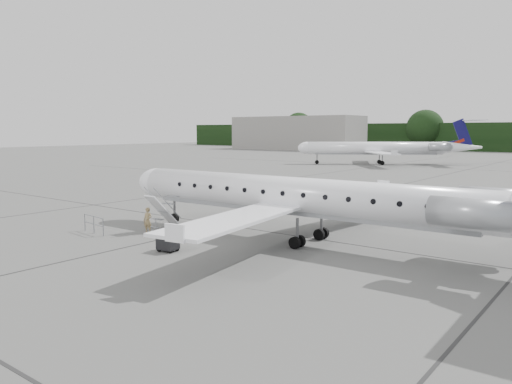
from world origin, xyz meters
The scene contains 8 objects.
ground centered at (0.00, 0.00, 0.00)m, with size 320.00×320.00×0.00m, color slate.
terminal_building centered at (-70.00, 110.00, 5.00)m, with size 40.00×14.00×10.00m, color gray.
main_regional_jet centered at (-0.93, 2.99, 3.44)m, with size 26.82×19.31×6.88m, color white, non-canonical shape.
airstair centered at (-8.74, 0.76, 1.08)m, with size 0.85×2.12×2.15m, color white, non-canonical shape.
passenger centered at (-8.72, -0.45, 0.75)m, with size 0.55×0.36×1.51m, color olive.
safety_railing centered at (-11.18, -2.35, 0.50)m, with size 2.20×0.08×1.00m, color gray, non-canonical shape.
baggage_cart centered at (-4.58, -2.71, 0.40)m, with size 0.92×0.75×0.80m, color black, non-canonical shape.
bg_regional_left centered at (-23.01, 62.22, 3.89)m, with size 29.66×21.35×7.78m, color white, non-canonical shape.
Camera 1 is at (13.40, -19.03, 5.92)m, focal length 35.00 mm.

